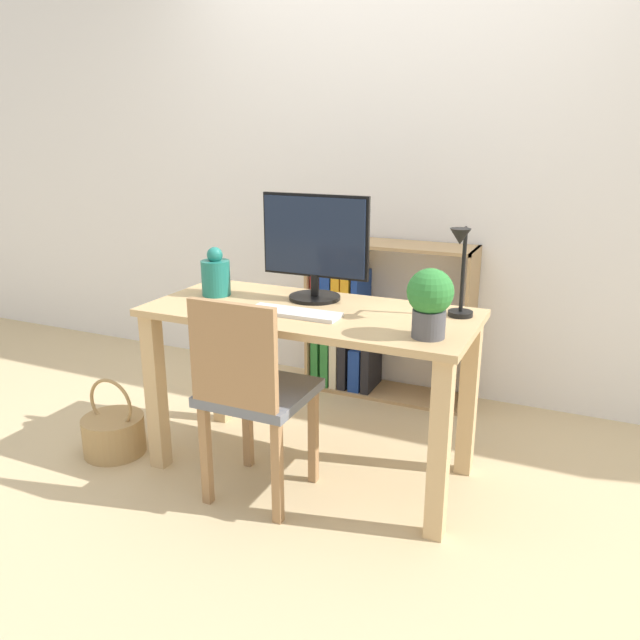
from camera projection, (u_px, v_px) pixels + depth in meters
name	position (u px, v px, depth m)	size (l,w,h in m)	color
ground_plane	(311.00, 468.00, 2.82)	(10.00, 10.00, 0.00)	#CCB284
wall_back	(396.00, 161.00, 3.41)	(8.00, 0.05, 2.60)	white
desk	(310.00, 343.00, 2.64)	(1.37, 0.62, 0.74)	tan
monitor	(315.00, 243.00, 2.68)	(0.49, 0.23, 0.46)	black
keyboard	(294.00, 313.00, 2.52)	(0.38, 0.12, 0.02)	silver
vase	(216.00, 275.00, 2.80)	(0.13, 0.13, 0.22)	#1E7266
desk_lamp	(461.00, 264.00, 2.39)	(0.10, 0.19, 0.37)	black
potted_plant	(430.00, 300.00, 2.21)	(0.17, 0.17, 0.25)	#4C4C51
chair	(252.00, 390.00, 2.44)	(0.40, 0.40, 0.87)	slate
bookshelf	(360.00, 324.00, 3.57)	(0.92, 0.28, 0.88)	tan
basket	(114.00, 433.00, 2.92)	(0.29, 0.29, 0.37)	tan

